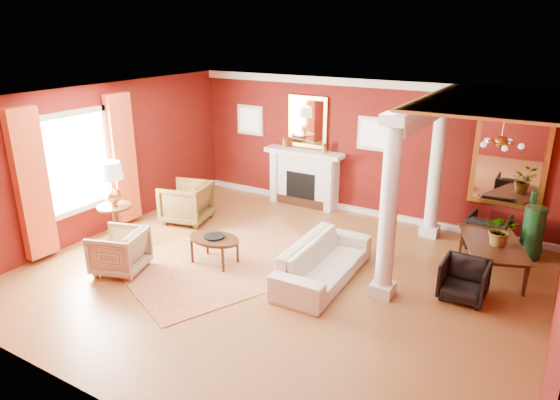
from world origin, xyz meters
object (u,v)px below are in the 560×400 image
Objects in this scene: coffee_table at (214,240)px; dining_table at (494,249)px; sofa at (324,255)px; side_table at (112,189)px; armchair_stripe at (119,249)px; armchair_leopard at (186,200)px.

dining_table is (4.21, 2.07, 0.00)m from coffee_table.
dining_table reaches higher than sofa.
armchair_stripe is at bearing -39.75° from side_table.
coffee_table is at bearing 96.00° from dining_table.
side_table is 6.81m from dining_table.
dining_table is (2.32, 1.63, 0.01)m from sofa.
dining_table is (6.39, 2.29, -0.63)m from side_table.
armchair_stripe is 1.58m from coffee_table.
armchair_leopard is 0.59× the size of side_table.
armchair_leopard is 0.59× the size of dining_table.
sofa is 1.40× the size of side_table.
armchair_leopard is at bearing 77.46° from dining_table.
dining_table is at bearing 102.38° from armchair_stripe.
coffee_table is (1.18, 1.06, 0.03)m from armchair_stripe.
coffee_table is 0.61× the size of side_table.
side_table is (-0.45, -1.50, 0.61)m from armchair_leopard.
dining_table is at bearing 19.76° from side_table.
armchair_stripe is 6.23m from dining_table.
armchair_stripe is 0.51× the size of side_table.
sofa reaches higher than coffee_table.
coffee_table is at bearing 101.25° from sofa.
sofa is 1.40× the size of dining_table.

